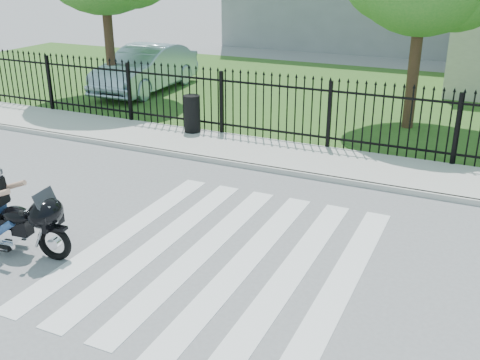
% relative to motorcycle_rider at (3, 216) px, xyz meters
% --- Properties ---
extents(ground, '(120.00, 120.00, 0.00)m').
position_rel_motorcycle_rider_xyz_m(ground, '(3.39, 1.30, -0.64)').
color(ground, slate).
rests_on(ground, ground).
extents(crosswalk, '(5.00, 5.50, 0.01)m').
position_rel_motorcycle_rider_xyz_m(crosswalk, '(3.39, 1.30, -0.64)').
color(crosswalk, silver).
rests_on(crosswalk, ground).
extents(sidewalk, '(40.00, 2.00, 0.12)m').
position_rel_motorcycle_rider_xyz_m(sidewalk, '(3.39, 6.30, -0.58)').
color(sidewalk, '#ADAAA3').
rests_on(sidewalk, ground).
extents(curb, '(40.00, 0.12, 0.12)m').
position_rel_motorcycle_rider_xyz_m(curb, '(3.39, 5.30, -0.58)').
color(curb, '#ADAAA3').
rests_on(curb, ground).
extents(grass_strip, '(40.00, 12.00, 0.02)m').
position_rel_motorcycle_rider_xyz_m(grass_strip, '(3.39, 13.30, -0.63)').
color(grass_strip, '#30541C').
rests_on(grass_strip, ground).
extents(iron_fence, '(26.00, 0.04, 1.80)m').
position_rel_motorcycle_rider_xyz_m(iron_fence, '(3.39, 7.30, 0.26)').
color(iron_fence, black).
rests_on(iron_fence, ground).
extents(motorcycle_rider, '(2.37, 0.92, 1.57)m').
position_rel_motorcycle_rider_xyz_m(motorcycle_rider, '(0.00, 0.00, 0.00)').
color(motorcycle_rider, black).
rests_on(motorcycle_rider, ground).
extents(parked_car, '(1.85, 4.98, 1.63)m').
position_rel_motorcycle_rider_xyz_m(parked_car, '(-4.59, 11.10, 0.19)').
color(parked_car, '#A6C0D1').
rests_on(parked_car, grass_strip).
extents(litter_bin, '(0.58, 0.58, 1.01)m').
position_rel_motorcycle_rider_xyz_m(litter_bin, '(-0.37, 7.00, -0.02)').
color(litter_bin, black).
rests_on(litter_bin, sidewalk).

